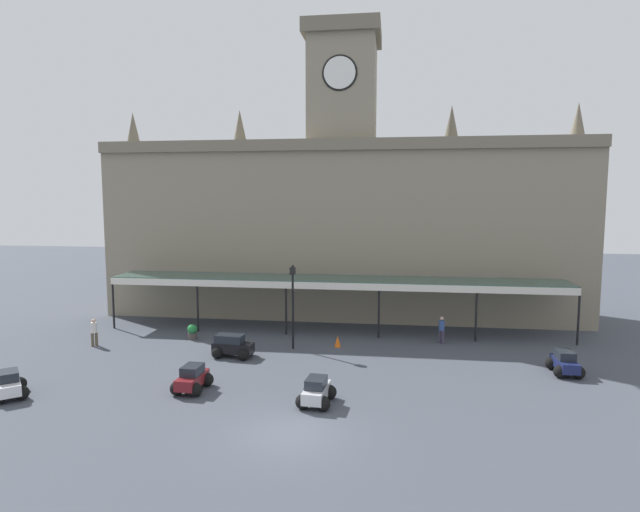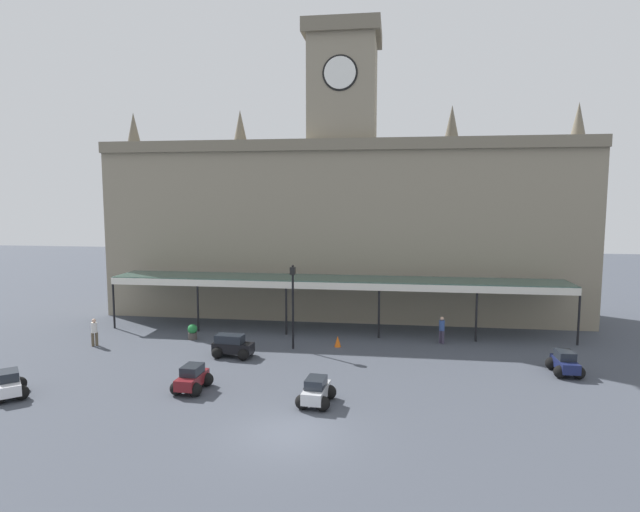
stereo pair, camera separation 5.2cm
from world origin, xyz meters
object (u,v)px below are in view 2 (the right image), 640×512
object	(u,v)px
victorian_lamppost	(293,297)
car_navy_sedan	(565,364)
car_black_estate	(233,347)
pedestrian_crossing_forecourt	(94,331)
car_silver_sedan	(316,393)
traffic_cone	(338,341)
car_maroon_sedan	(192,380)
car_white_sedan	(9,386)
planter_by_canopy	(193,332)
pedestrian_near_entrance	(442,329)

from	to	relation	value
victorian_lamppost	car_navy_sedan	bearing A→B (deg)	-9.70
car_black_estate	pedestrian_crossing_forecourt	size ratio (longest dim) A/B	1.39
car_silver_sedan	victorian_lamppost	bearing A→B (deg)	107.65
car_silver_sedan	traffic_cone	xyz separation A→B (m)	(-0.01, 8.91, -0.17)
car_silver_sedan	pedestrian_crossing_forecourt	distance (m)	16.19
car_silver_sedan	victorian_lamppost	size ratio (longest dim) A/B	0.42
car_maroon_sedan	traffic_cone	world-z (taller)	car_maroon_sedan
car_maroon_sedan	pedestrian_crossing_forecourt	bearing A→B (deg)	144.08
car_white_sedan	pedestrian_crossing_forecourt	distance (m)	8.20
car_black_estate	victorian_lamppost	world-z (taller)	victorian_lamppost
pedestrian_crossing_forecourt	car_black_estate	bearing A→B (deg)	-6.35
car_black_estate	planter_by_canopy	bearing A→B (deg)	138.19
car_navy_sedan	planter_by_canopy	xyz separation A→B (m)	(-21.22, 3.68, -0.01)
car_white_sedan	victorian_lamppost	size ratio (longest dim) A/B	0.45
pedestrian_near_entrance	traffic_cone	distance (m)	6.47
car_silver_sedan	car_navy_sedan	bearing A→B (deg)	25.25
car_white_sedan	car_silver_sedan	bearing A→B (deg)	4.58
traffic_cone	planter_by_canopy	size ratio (longest dim) A/B	0.69
car_black_estate	traffic_cone	world-z (taller)	car_black_estate
planter_by_canopy	car_black_estate	bearing A→B (deg)	-41.81
pedestrian_crossing_forecourt	planter_by_canopy	xyz separation A→B (m)	(5.28, 2.26, -0.42)
car_black_estate	victorian_lamppost	xyz separation A→B (m)	(3.07, 2.05, 2.55)
car_navy_sedan	victorian_lamppost	size ratio (longest dim) A/B	0.41
car_maroon_sedan	victorian_lamppost	distance (m)	8.46
car_maroon_sedan	pedestrian_crossing_forecourt	world-z (taller)	pedestrian_crossing_forecourt
traffic_cone	pedestrian_crossing_forecourt	bearing A→B (deg)	-172.74
car_black_estate	traffic_cone	size ratio (longest dim) A/B	3.49
pedestrian_crossing_forecourt	pedestrian_near_entrance	bearing A→B (deg)	9.43
pedestrian_near_entrance	victorian_lamppost	bearing A→B (deg)	-164.80
pedestrian_near_entrance	car_white_sedan	bearing A→B (deg)	-149.89
car_maroon_sedan	planter_by_canopy	bearing A→B (deg)	111.46
car_navy_sedan	car_maroon_sedan	bearing A→B (deg)	-164.88
car_black_estate	pedestrian_near_entrance	bearing A→B (deg)	20.53
car_maroon_sedan	car_black_estate	world-z (taller)	car_black_estate
car_navy_sedan	victorian_lamppost	distance (m)	14.95
car_white_sedan	pedestrian_near_entrance	distance (m)	23.14
pedestrian_crossing_forecourt	traffic_cone	size ratio (longest dim) A/B	2.51
pedestrian_near_entrance	victorian_lamppost	world-z (taller)	victorian_lamppost
car_maroon_sedan	car_navy_sedan	xyz separation A→B (m)	(17.87, 4.83, 0.00)
traffic_cone	planter_by_canopy	distance (m)	9.29
car_black_estate	planter_by_canopy	xyz separation A→B (m)	(-3.64, 3.25, -0.07)
victorian_lamppost	planter_by_canopy	size ratio (longest dim) A/B	5.23
car_navy_sedan	pedestrian_crossing_forecourt	xyz separation A→B (m)	(-26.50, 1.42, 0.41)
car_maroon_sedan	planter_by_canopy	world-z (taller)	car_maroon_sedan
car_maroon_sedan	car_white_sedan	distance (m)	8.07
car_maroon_sedan	victorian_lamppost	bearing A→B (deg)	65.32
car_navy_sedan	planter_by_canopy	size ratio (longest dim) A/B	2.16
car_black_estate	planter_by_canopy	distance (m)	4.88
car_white_sedan	planter_by_canopy	bearing A→B (deg)	66.62
car_maroon_sedan	pedestrian_near_entrance	world-z (taller)	pedestrian_near_entrance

